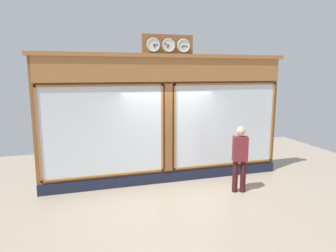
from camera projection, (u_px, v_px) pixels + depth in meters
ground_plane at (210, 231)px, 5.80m from camera, size 14.00×14.00×0.00m
shop_facade at (167, 119)px, 8.26m from camera, size 6.87×0.42×3.97m
pedestrian at (240, 156)px, 7.59m from camera, size 0.41×0.32×1.69m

